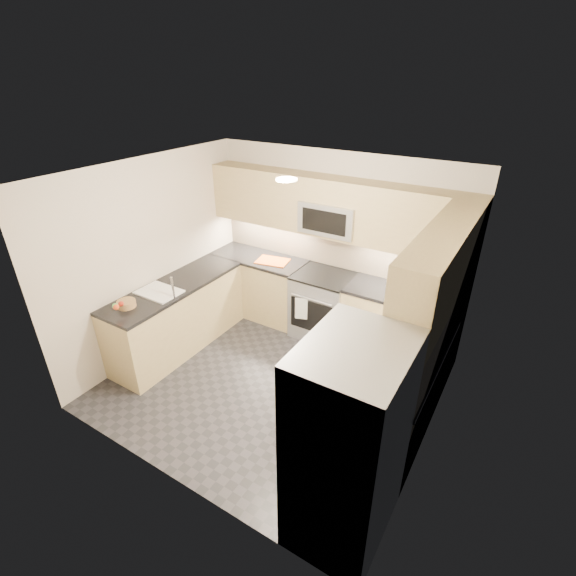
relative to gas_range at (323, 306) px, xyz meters
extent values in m
cube|color=#222327|center=(0.00, -1.28, -0.46)|extent=(3.60, 3.20, 0.00)
cube|color=beige|center=(0.00, -1.28, 2.04)|extent=(3.60, 3.20, 0.02)
cube|color=beige|center=(0.00, 0.32, 0.79)|extent=(3.60, 0.02, 2.50)
cube|color=beige|center=(0.00, -2.88, 0.79)|extent=(3.60, 0.02, 2.50)
cube|color=beige|center=(-1.80, -1.28, 0.79)|extent=(0.02, 3.20, 2.50)
cube|color=beige|center=(1.80, -1.28, 0.79)|extent=(0.02, 3.20, 2.50)
cube|color=tan|center=(-1.09, 0.02, -0.01)|extent=(1.42, 0.60, 0.90)
cube|color=tan|center=(1.09, 0.02, -0.01)|extent=(1.42, 0.60, 0.90)
cube|color=tan|center=(1.50, -1.12, -0.01)|extent=(0.60, 1.70, 0.90)
cube|color=tan|center=(-1.50, -1.28, -0.01)|extent=(0.60, 2.00, 0.90)
cube|color=black|center=(-1.09, 0.02, 0.47)|extent=(1.42, 0.63, 0.04)
cube|color=black|center=(1.09, 0.02, 0.47)|extent=(1.42, 0.63, 0.04)
cube|color=black|center=(1.50, -1.12, 0.47)|extent=(0.63, 1.70, 0.04)
cube|color=black|center=(-1.50, -1.28, 0.47)|extent=(0.63, 2.00, 0.04)
cube|color=tan|center=(0.00, 0.15, 1.37)|extent=(3.60, 0.35, 0.75)
cube|color=tan|center=(1.62, -1.00, 1.37)|extent=(0.35, 1.95, 0.75)
cube|color=#C6AE8F|center=(0.00, 0.32, 0.74)|extent=(3.60, 0.01, 0.51)
cube|color=#C6AE8F|center=(1.80, -0.82, 0.74)|extent=(0.01, 2.30, 0.51)
cube|color=#A1A4A9|center=(0.00, 0.00, 0.00)|extent=(0.76, 0.65, 0.91)
cube|color=black|center=(0.00, 0.00, 0.46)|extent=(0.76, 0.65, 0.03)
cube|color=black|center=(0.00, -0.33, -0.01)|extent=(0.62, 0.02, 0.45)
cylinder|color=#B2B5BA|center=(0.00, -0.35, 0.26)|extent=(0.60, 0.02, 0.02)
cube|color=#A3A6AB|center=(0.00, 0.12, 1.24)|extent=(0.76, 0.40, 0.40)
cube|color=black|center=(0.00, -0.08, 1.24)|extent=(0.60, 0.01, 0.28)
cube|color=#ABAFB3|center=(1.45, -2.43, 0.45)|extent=(0.70, 0.90, 1.80)
cylinder|color=#B2B5BA|center=(1.08, -2.61, 0.49)|extent=(0.02, 0.02, 1.20)
cylinder|color=#B2B5BA|center=(1.08, -2.25, 0.49)|extent=(0.02, 0.02, 1.20)
cube|color=white|center=(-1.50, -1.53, 0.42)|extent=(0.52, 0.38, 0.16)
cylinder|color=silver|center=(-1.24, -1.53, 0.62)|extent=(0.03, 0.03, 0.28)
cylinder|color=#67B14B|center=(1.36, 0.07, 0.56)|extent=(0.32, 0.32, 0.15)
cube|color=#DA5914|center=(-0.82, -0.01, 0.49)|extent=(0.50, 0.39, 0.01)
cylinder|color=#A77F4E|center=(-1.56, -1.96, 0.52)|extent=(0.28, 0.28, 0.08)
sphere|color=#A12312|center=(-1.49, -2.07, 0.60)|extent=(0.06, 0.06, 0.06)
sphere|color=#5EB94F|center=(-1.50, -2.14, 0.60)|extent=(0.06, 0.06, 0.06)
cube|color=silver|center=(-0.13, -0.37, 0.10)|extent=(0.16, 0.07, 0.31)
sphere|color=#E74A19|center=(-1.48, -2.15, 0.60)|extent=(0.07, 0.07, 0.07)
camera|label=1|loc=(2.22, -4.54, 2.94)|focal=26.00mm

